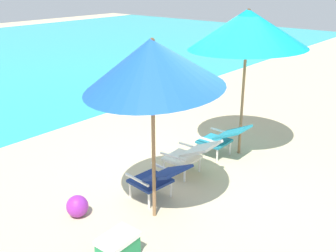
# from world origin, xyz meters

# --- Properties ---
(ground_plane) EXTENTS (40.00, 40.00, 0.00)m
(ground_plane) POSITION_xyz_m (0.00, 4.00, 0.00)
(ground_plane) COLOR #CCB78E
(lounge_chair_left) EXTENTS (0.61, 0.92, 0.68)m
(lounge_chair_left) POSITION_xyz_m (-0.98, -0.01, 0.40)
(lounge_chair_left) COLOR navy
(lounge_chair_left) RESTS_ON ground_plane
(lounge_chair_center) EXTENTS (0.58, 0.90, 0.68)m
(lounge_chair_center) POSITION_xyz_m (-0.04, 0.12, 0.40)
(lounge_chair_center) COLOR silver
(lounge_chair_center) RESTS_ON ground_plane
(lounge_chair_right) EXTENTS (0.55, 0.88, 0.68)m
(lounge_chair_right) POSITION_xyz_m (0.89, 0.10, 0.40)
(lounge_chair_right) COLOR teal
(lounge_chair_right) RESTS_ON ground_plane
(beach_umbrella_left) EXTENTS (2.22, 2.19, 2.51)m
(beach_umbrella_left) POSITION_xyz_m (-1.28, -0.20, 2.13)
(beach_umbrella_left) COLOR olive
(beach_umbrella_left) RESTS_ON ground_plane
(beach_umbrella_right) EXTENTS (2.32, 2.34, 2.66)m
(beach_umbrella_right) POSITION_xyz_m (1.27, -0.03, 2.29)
(beach_umbrella_right) COLOR olive
(beach_umbrella_right) RESTS_ON ground_plane
(beach_ball) EXTENTS (0.31, 0.31, 0.31)m
(beach_ball) POSITION_xyz_m (-1.97, 0.61, 0.15)
(beach_ball) COLOR purple
(beach_ball) RESTS_ON ground_plane
(cooler_box) EXTENTS (0.48, 0.34, 0.32)m
(cooler_box) POSITION_xyz_m (-2.23, -0.47, 0.16)
(cooler_box) COLOR #1E844C
(cooler_box) RESTS_ON ground_plane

